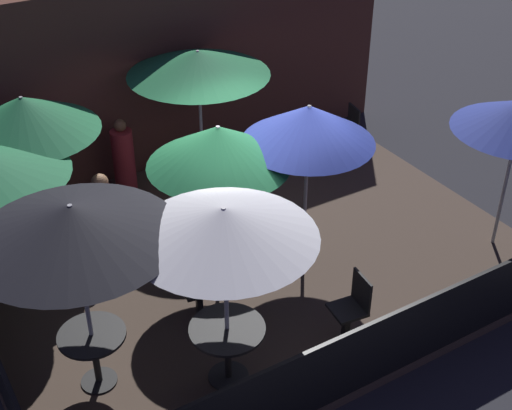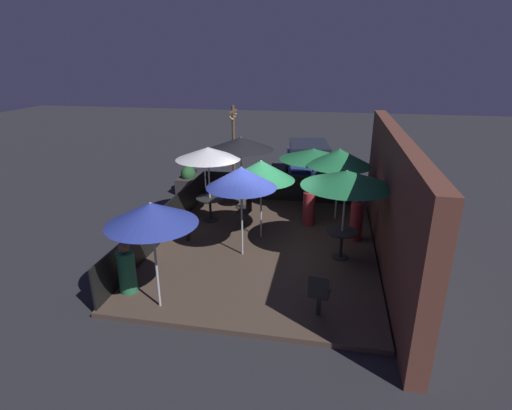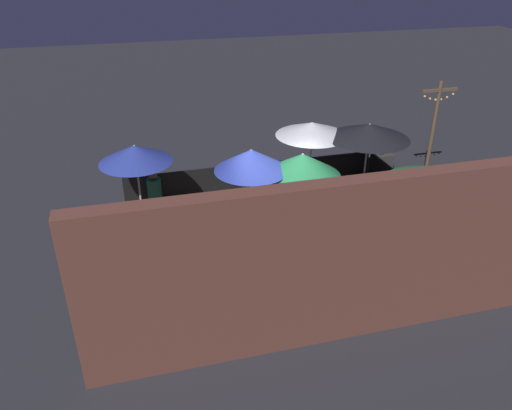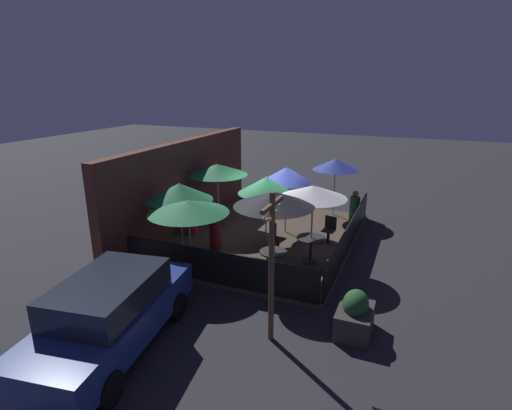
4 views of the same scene
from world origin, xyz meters
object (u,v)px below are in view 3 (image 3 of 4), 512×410
object	(u,v)px
patio_umbrella_3	(421,194)
patron_0	(358,276)
light_post	(433,130)
dining_table_2	(309,182)
dining_table_0	(296,273)
patio_umbrella_5	(302,165)
patio_chair_1	(317,205)
dining_table_1	(363,188)
patron_2	(367,237)
patio_chair_0	(166,283)
patio_umbrella_7	(251,160)
patio_umbrella_0	(299,207)
patio_umbrella_4	(433,179)
patron_1	(155,193)
patio_umbrella_1	(369,131)
planter_box	(374,157)
patio_chair_2	(252,189)
patio_umbrella_2	(312,129)
patio_umbrella_6	(135,154)

from	to	relation	value
patio_umbrella_3	patron_0	xyz separation A→B (m)	(1.53, 0.56, -1.42)
patron_0	light_post	world-z (taller)	light_post
dining_table_2	dining_table_0	bearing A→B (deg)	66.14
patio_umbrella_5	patio_chair_1	size ratio (longest dim) A/B	2.47
dining_table_1	patron_0	bearing A→B (deg)	63.06
dining_table_2	patron_2	bearing A→B (deg)	95.20
patron_2	patio_chair_0	bearing A→B (deg)	94.27
patio_umbrella_7	light_post	xyz separation A→B (m)	(-5.97, -1.67, -0.37)
patio_umbrella_0	dining_table_2	distance (m)	4.70
patio_umbrella_4	patio_umbrella_7	distance (m)	4.20
patio_umbrella_0	dining_table_0	xyz separation A→B (m)	(0.00, 0.00, -1.56)
patron_1	patron_2	xyz separation A→B (m)	(-4.58, 3.69, 0.05)
patio_umbrella_7	patio_chair_0	distance (m)	3.53
patio_chair_0	patron_1	bearing A→B (deg)	98.18
patio_umbrella_1	planter_box	world-z (taller)	patio_umbrella_1
patio_umbrella_3	patio_umbrella_7	world-z (taller)	patio_umbrella_7
patio_umbrella_7	patio_chair_0	size ratio (longest dim) A/B	2.53
patio_umbrella_7	patio_chair_2	distance (m)	2.39
dining_table_0	patron_2	xyz separation A→B (m)	(-2.08, -0.97, -0.01)
dining_table_1	patron_1	world-z (taller)	patron_1
dining_table_2	patron_1	size ratio (longest dim) A/B	0.73
dining_table_2	patio_chair_0	distance (m)	5.71
patio_umbrella_1	patron_1	distance (m)	6.03
patio_umbrella_2	dining_table_1	bearing A→B (deg)	151.55
patio_umbrella_4	dining_table_0	distance (m)	3.94
planter_box	light_post	xyz separation A→B (m)	(-0.90, 1.63, 1.43)
patio_umbrella_0	patio_chair_2	distance (m)	4.57
dining_table_0	patron_0	xyz separation A→B (m)	(-1.21, 0.42, 0.00)
patio_umbrella_0	patio_umbrella_6	distance (m)	4.74
patio_umbrella_1	patio_umbrella_2	bearing A→B (deg)	-28.45
patron_0	patron_2	world-z (taller)	patron_0
patio_umbrella_0	patio_umbrella_7	xyz separation A→B (m)	(0.29, -2.56, -0.03)
patio_umbrella_7	patio_umbrella_1	bearing A→B (deg)	-167.03
patio_umbrella_1	dining_table_2	bearing A→B (deg)	-28.45
planter_box	patio_umbrella_7	bearing A→B (deg)	33.12
patio_umbrella_2	dining_table_1	xyz separation A→B (m)	(-1.33, 0.72, -1.61)
patio_umbrella_0	dining_table_2	size ratio (longest dim) A/B	2.70
patio_umbrella_0	patron_2	world-z (taller)	patio_umbrella_0
patio_umbrella_1	patio_umbrella_4	bearing A→B (deg)	101.34
dining_table_2	patron_2	size ratio (longest dim) A/B	0.68
dining_table_2	planter_box	world-z (taller)	planter_box
dining_table_1	dining_table_2	distance (m)	1.51
patio_umbrella_4	patio_umbrella_7	xyz separation A→B (m)	(3.88, -1.58, 0.23)
dining_table_0	light_post	bearing A→B (deg)	-143.34
light_post	dining_table_2	bearing A→B (deg)	2.47
light_post	patio_umbrella_7	bearing A→B (deg)	15.65
patio_umbrella_5	planter_box	distance (m)	5.56
dining_table_0	planter_box	xyz separation A→B (m)	(-4.78, -5.86, -0.27)
patron_0	patio_umbrella_2	bearing A→B (deg)	-101.97
patron_2	dining_table_1	bearing A→B (deg)	-25.56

